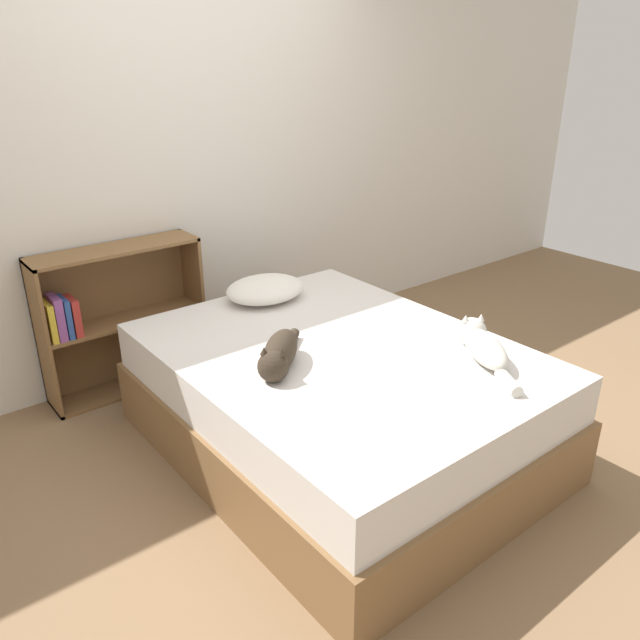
# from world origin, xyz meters

# --- Properties ---
(ground_plane) EXTENTS (8.00, 8.00, 0.00)m
(ground_plane) POSITION_xyz_m (0.00, 0.00, 0.00)
(ground_plane) COLOR #846647
(wall_back) EXTENTS (8.00, 0.06, 2.50)m
(wall_back) POSITION_xyz_m (0.00, 1.45, 1.25)
(wall_back) COLOR silver
(wall_back) RESTS_ON ground_plane
(bed) EXTENTS (1.50, 1.95, 0.57)m
(bed) POSITION_xyz_m (0.00, 0.00, 0.28)
(bed) COLOR brown
(bed) RESTS_ON ground_plane
(pillow) EXTENTS (0.47, 0.38, 0.13)m
(pillow) POSITION_xyz_m (0.08, 0.76, 0.63)
(pillow) COLOR white
(pillow) RESTS_ON bed
(cat_light) EXTENTS (0.36, 0.53, 0.16)m
(cat_light) POSITION_xyz_m (0.47, -0.49, 0.63)
(cat_light) COLOR beige
(cat_light) RESTS_ON bed
(cat_dark) EXTENTS (0.42, 0.39, 0.16)m
(cat_dark) POSITION_xyz_m (-0.34, 0.01, 0.64)
(cat_dark) COLOR #33281E
(cat_dark) RESTS_ON bed
(bookshelf) EXTENTS (0.94, 0.26, 0.88)m
(bookshelf) POSITION_xyz_m (-0.61, 1.32, 0.46)
(bookshelf) COLOR brown
(bookshelf) RESTS_ON ground_plane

